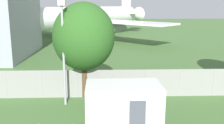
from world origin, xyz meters
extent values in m
cylinder|color=gray|center=(-5.09, 9.98, 1.04)|extent=(0.07, 0.07, 2.08)
cylinder|color=gray|center=(-2.55, 9.98, 1.04)|extent=(0.07, 0.07, 2.08)
cylinder|color=gray|center=(0.00, 9.98, 1.04)|extent=(0.07, 0.07, 2.08)
cylinder|color=gray|center=(2.55, 9.98, 1.04)|extent=(0.07, 0.07, 2.08)
cylinder|color=gray|center=(5.09, 9.98, 1.04)|extent=(0.07, 0.07, 2.08)
cylinder|color=gray|center=(7.64, 9.98, 1.04)|extent=(0.07, 0.07, 2.08)
cylinder|color=gray|center=(10.18, 9.98, 1.04)|extent=(0.07, 0.07, 2.08)
cube|color=gray|center=(0.00, 9.98, 1.04)|extent=(56.00, 0.01, 2.08)
cylinder|color=white|center=(-3.48, 41.76, 4.35)|extent=(26.81, 32.95, 4.00)
cone|color=white|center=(9.88, 58.98, 4.35)|extent=(5.91, 6.15, 3.60)
cube|color=white|center=(6.15, 36.74, 3.75)|extent=(15.98, 16.21, 0.30)
cylinder|color=#939399|center=(4.31, 38.62, 2.70)|extent=(3.63, 3.95, 1.80)
cube|color=white|center=(-10.74, 49.83, 3.75)|extent=(17.76, 13.32, 0.30)
cylinder|color=#939399|center=(-8.46, 48.52, 2.70)|extent=(3.63, 3.95, 1.80)
cube|color=white|center=(7.61, 56.06, 4.75)|extent=(8.91, 7.92, 0.20)
cylinder|color=#2D2D33|center=(-11.16, 31.85, 1.18)|extent=(0.24, 0.24, 2.35)
cylinder|color=#2D2D33|center=(-11.16, 31.85, 0.28)|extent=(0.58, 0.63, 0.56)
cylinder|color=#2D2D33|center=(-0.40, 41.81, 1.18)|extent=(0.24, 0.24, 2.35)
cylinder|color=#2D2D33|center=(-0.40, 41.81, 0.28)|extent=(0.58, 0.63, 0.56)
cylinder|color=#2D2D33|center=(-4.19, 44.75, 1.18)|extent=(0.24, 0.24, 2.35)
cylinder|color=#2D2D33|center=(-4.19, 44.75, 0.28)|extent=(0.58, 0.63, 0.56)
cube|color=silver|center=(3.05, 5.15, 1.24)|extent=(4.14, 2.42, 2.48)
cube|color=#4C515B|center=(3.69, 3.97, 1.00)|extent=(0.84, 0.04, 1.90)
cylinder|color=#4C3823|center=(0.59, 10.16, 1.31)|extent=(0.53, 0.53, 2.61)
ellipsoid|color=#28561E|center=(0.59, 10.16, 4.49)|extent=(4.43, 4.43, 4.87)
cylinder|color=#99999E|center=(-0.65, 8.60, 3.33)|extent=(0.16, 0.16, 6.66)
cube|color=beige|center=(-0.65, 8.60, 6.84)|extent=(0.44, 0.44, 0.36)
camera|label=1|loc=(1.93, -8.48, 6.70)|focal=42.00mm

